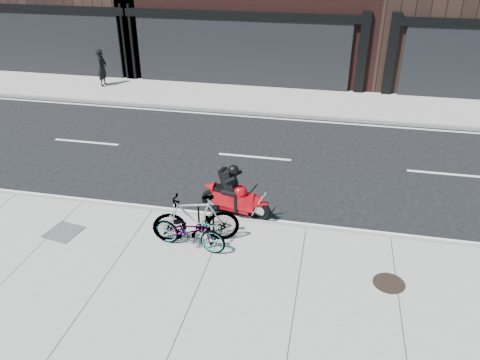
% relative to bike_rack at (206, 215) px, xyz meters
% --- Properties ---
extents(ground, '(120.00, 120.00, 0.00)m').
position_rel_bike_rack_xyz_m(ground, '(0.37, 2.60, -0.57)').
color(ground, black).
rests_on(ground, ground).
extents(sidewalk_near, '(60.00, 6.00, 0.13)m').
position_rel_bike_rack_xyz_m(sidewalk_near, '(0.37, -2.40, -0.50)').
color(sidewalk_near, gray).
rests_on(sidewalk_near, ground).
extents(sidewalk_far, '(60.00, 3.50, 0.13)m').
position_rel_bike_rack_xyz_m(sidewalk_far, '(0.37, 10.35, -0.50)').
color(sidewalk_far, gray).
rests_on(sidewalk_far, ground).
extents(bike_rack, '(0.44, 0.14, 0.75)m').
position_rel_bike_rack_xyz_m(bike_rack, '(0.00, 0.00, 0.00)').
color(bike_rack, black).
rests_on(bike_rack, sidewalk_near).
extents(bicycle_front, '(1.83, 0.87, 0.92)m').
position_rel_bike_rack_xyz_m(bicycle_front, '(-0.18, -0.73, 0.02)').
color(bicycle_front, gray).
rests_on(bicycle_front, sidewalk_near).
extents(bicycle_rear, '(2.08, 1.08, 1.20)m').
position_rel_bike_rack_xyz_m(bicycle_rear, '(-0.11, -0.45, 0.16)').
color(bicycle_rear, gray).
rests_on(bicycle_rear, sidewalk_near).
extents(motorcycle, '(1.94, 0.77, 1.46)m').
position_rel_bike_rack_xyz_m(motorcycle, '(0.59, 0.98, 0.03)').
color(motorcycle, black).
rests_on(motorcycle, ground).
extents(pedestrian, '(0.45, 0.65, 1.69)m').
position_rel_bike_rack_xyz_m(pedestrian, '(-7.88, 10.65, 0.41)').
color(pedestrian, black).
rests_on(pedestrian, sidewalk_far).
extents(manhole_cover, '(0.83, 0.83, 0.02)m').
position_rel_bike_rack_xyz_m(manhole_cover, '(4.21, -1.10, -0.43)').
color(manhole_cover, black).
rests_on(manhole_cover, sidewalk_near).
extents(utility_grate, '(0.87, 0.87, 0.02)m').
position_rel_bike_rack_xyz_m(utility_grate, '(-3.36, -0.78, -0.43)').
color(utility_grate, '#444346').
rests_on(utility_grate, sidewalk_near).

